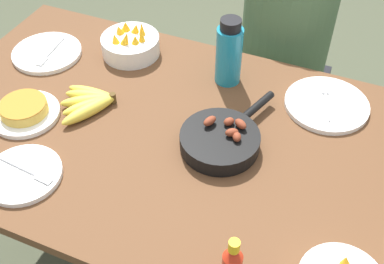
% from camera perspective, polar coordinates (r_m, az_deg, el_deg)
% --- Properties ---
extents(dining_table, '(1.72, 0.94, 0.75)m').
position_cam_1_polar(dining_table, '(1.49, 0.00, -3.34)').
color(dining_table, brown).
rests_on(dining_table, ground_plane).
extents(banana_bunch, '(0.18, 0.20, 0.04)m').
position_cam_1_polar(banana_bunch, '(1.55, -11.99, 3.53)').
color(banana_bunch, gold).
rests_on(banana_bunch, dining_table).
extents(skillet, '(0.23, 0.36, 0.08)m').
position_cam_1_polar(skillet, '(1.39, 3.54, -0.79)').
color(skillet, black).
rests_on(skillet, dining_table).
extents(frittata_plate_side, '(0.21, 0.21, 0.05)m').
position_cam_1_polar(frittata_plate_side, '(1.57, -19.23, 2.39)').
color(frittata_plate_side, white).
rests_on(frittata_plate_side, dining_table).
extents(empty_plate_near_front, '(0.24, 0.24, 0.02)m').
position_cam_1_polar(empty_plate_near_front, '(1.81, -16.81, 8.97)').
color(empty_plate_near_front, white).
rests_on(empty_plate_near_front, dining_table).
extents(empty_plate_far_left, '(0.21, 0.21, 0.02)m').
position_cam_1_polar(empty_plate_far_left, '(1.40, -19.39, -4.77)').
color(empty_plate_far_left, white).
rests_on(empty_plate_far_left, dining_table).
extents(empty_plate_far_right, '(0.26, 0.26, 0.02)m').
position_cam_1_polar(empty_plate_far_right, '(1.58, 15.66, 3.17)').
color(empty_plate_far_right, white).
rests_on(empty_plate_far_right, dining_table).
extents(fruit_bowl_mango, '(0.20, 0.20, 0.12)m').
position_cam_1_polar(fruit_bowl_mango, '(1.74, -7.30, 10.29)').
color(fruit_bowl_mango, white).
rests_on(fruit_bowl_mango, dining_table).
extents(water_bottle, '(0.09, 0.09, 0.23)m').
position_cam_1_polar(water_bottle, '(1.56, 4.57, 9.29)').
color(water_bottle, teal).
rests_on(water_bottle, dining_table).
extents(hot_sauce_bottle, '(0.05, 0.05, 0.15)m').
position_cam_1_polar(hot_sauce_bottle, '(1.10, 4.78, -15.27)').
color(hot_sauce_bottle, '#B72814').
rests_on(hot_sauce_bottle, dining_table).
extents(person_figure, '(0.39, 0.39, 1.19)m').
position_cam_1_polar(person_figure, '(2.11, 10.31, 6.63)').
color(person_figure, black).
rests_on(person_figure, ground_plane).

